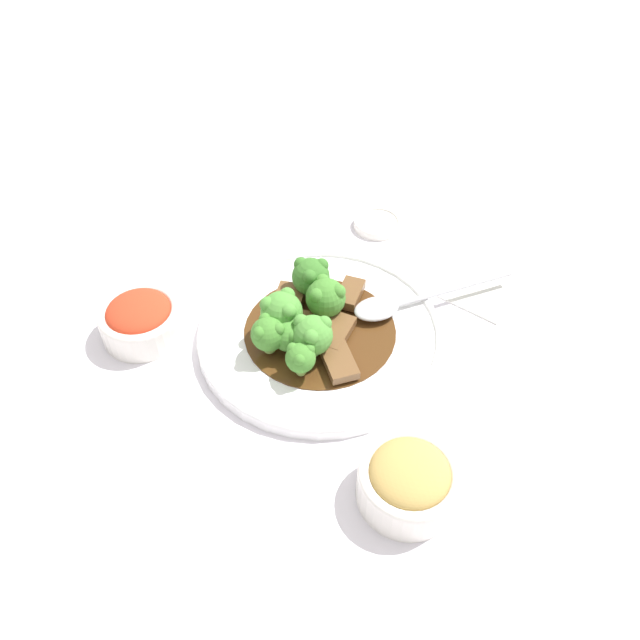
# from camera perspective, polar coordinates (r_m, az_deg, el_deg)

# --- Properties ---
(ground_plane) EXTENTS (4.00, 4.00, 0.00)m
(ground_plane) POSITION_cam_1_polar(r_m,az_deg,el_deg) (0.82, 0.00, -1.66)
(ground_plane) COLOR silver
(main_plate) EXTENTS (0.32, 0.32, 0.02)m
(main_plate) POSITION_cam_1_polar(r_m,az_deg,el_deg) (0.81, 0.00, -1.18)
(main_plate) COLOR white
(main_plate) RESTS_ON ground_plane
(beef_strip_0) EXTENTS (0.07, 0.07, 0.01)m
(beef_strip_0) POSITION_cam_1_polar(r_m,az_deg,el_deg) (0.76, 1.64, -3.61)
(beef_strip_0) COLOR brown
(beef_strip_0) RESTS_ON main_plate
(beef_strip_1) EXTENTS (0.05, 0.07, 0.01)m
(beef_strip_1) POSITION_cam_1_polar(r_m,az_deg,el_deg) (0.79, 1.23, -1.16)
(beef_strip_1) COLOR brown
(beef_strip_1) RESTS_ON main_plate
(beef_strip_2) EXTENTS (0.04, 0.06, 0.01)m
(beef_strip_2) POSITION_cam_1_polar(r_m,az_deg,el_deg) (0.84, 2.64, 2.50)
(beef_strip_2) COLOR brown
(beef_strip_2) RESTS_ON main_plate
(beef_strip_3) EXTENTS (0.06, 0.05, 0.01)m
(beef_strip_3) POSITION_cam_1_polar(r_m,az_deg,el_deg) (0.80, -0.85, -0.44)
(beef_strip_3) COLOR brown
(beef_strip_3) RESTS_ON main_plate
(beef_strip_4) EXTENTS (0.06, 0.07, 0.02)m
(beef_strip_4) POSITION_cam_1_polar(r_m,az_deg,el_deg) (0.83, -2.90, 1.72)
(beef_strip_4) COLOR brown
(beef_strip_4) RESTS_ON main_plate
(broccoli_floret_0) EXTENTS (0.05, 0.05, 0.06)m
(broccoli_floret_0) POSITION_cam_1_polar(r_m,az_deg,el_deg) (0.75, -0.69, -1.35)
(broccoli_floret_0) COLOR #8EB756
(broccoli_floret_0) RESTS_ON main_plate
(broccoli_floret_1) EXTENTS (0.05, 0.05, 0.06)m
(broccoli_floret_1) POSITION_cam_1_polar(r_m,az_deg,el_deg) (0.78, -3.53, 0.80)
(broccoli_floret_1) COLOR #8EB756
(broccoli_floret_1) RESTS_ON main_plate
(broccoli_floret_2) EXTENTS (0.05, 0.05, 0.05)m
(broccoli_floret_2) POSITION_cam_1_polar(r_m,az_deg,el_deg) (0.80, 0.52, 2.13)
(broccoli_floret_2) COLOR #7FA84C
(broccoli_floret_2) RESTS_ON main_plate
(broccoli_floret_3) EXTENTS (0.05, 0.05, 0.06)m
(broccoli_floret_3) POSITION_cam_1_polar(r_m,az_deg,el_deg) (0.82, -0.85, 4.04)
(broccoli_floret_3) COLOR #7FA84C
(broccoli_floret_3) RESTS_ON main_plate
(broccoli_floret_4) EXTENTS (0.04, 0.04, 0.04)m
(broccoli_floret_4) POSITION_cam_1_polar(r_m,az_deg,el_deg) (0.76, -2.92, -1.44)
(broccoli_floret_4) COLOR #7FA84C
(broccoli_floret_4) RESTS_ON main_plate
(broccoli_floret_5) EXTENTS (0.04, 0.04, 0.05)m
(broccoli_floret_5) POSITION_cam_1_polar(r_m,az_deg,el_deg) (0.76, -4.75, -1.23)
(broccoli_floret_5) COLOR #7FA84C
(broccoli_floret_5) RESTS_ON main_plate
(broccoli_floret_6) EXTENTS (0.04, 0.04, 0.04)m
(broccoli_floret_6) POSITION_cam_1_polar(r_m,az_deg,el_deg) (0.73, -1.79, -3.46)
(broccoli_floret_6) COLOR #7FA84C
(broccoli_floret_6) RESTS_ON main_plate
(serving_spoon) EXTENTS (0.15, 0.21, 0.01)m
(serving_spoon) POSITION_cam_1_polar(r_m,az_deg,el_deg) (0.83, 6.60, 1.39)
(serving_spoon) COLOR silver
(serving_spoon) RESTS_ON main_plate
(side_bowl_kimchi) EXTENTS (0.11, 0.11, 0.06)m
(side_bowl_kimchi) POSITION_cam_1_polar(r_m,az_deg,el_deg) (0.84, -16.09, 0.11)
(side_bowl_kimchi) COLOR white
(side_bowl_kimchi) RESTS_ON ground_plane
(side_bowl_appetizer) EXTENTS (0.11, 0.11, 0.06)m
(side_bowl_appetizer) POSITION_cam_1_polar(r_m,az_deg,el_deg) (0.67, 8.10, -14.31)
(side_bowl_appetizer) COLOR white
(side_bowl_appetizer) RESTS_ON ground_plane
(sauce_dish) EXTENTS (0.07, 0.07, 0.01)m
(sauce_dish) POSITION_cam_1_polar(r_m,az_deg,el_deg) (1.00, 5.26, 8.81)
(sauce_dish) COLOR white
(sauce_dish) RESTS_ON ground_plane
(paper_napkin) EXTENTS (0.12, 0.10, 0.01)m
(paper_napkin) POSITION_cam_1_polar(r_m,az_deg,el_deg) (0.91, 14.00, 2.86)
(paper_napkin) COLOR silver
(paper_napkin) RESTS_ON ground_plane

